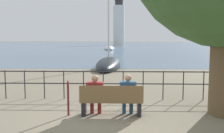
{
  "coord_description": "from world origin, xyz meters",
  "views": [
    {
      "loc": [
        0.23,
        -7.01,
        2.17
      ],
      "look_at": [
        0.0,
        0.5,
        1.36
      ],
      "focal_mm": 40.0,
      "sensor_mm": 36.0,
      "label": 1
    }
  ],
  "objects": [
    {
      "name": "seated_person_left",
      "position": [
        -0.47,
        0.01,
        0.65
      ],
      "size": [
        0.49,
        0.35,
        1.18
      ],
      "color": "maroon",
      "rests_on": "ground_plane"
    },
    {
      "name": "promenade_railing",
      "position": [
        0.0,
        1.92,
        0.69
      ],
      "size": [
        12.33,
        0.04,
        1.05
      ],
      "color": "black",
      "rests_on": "ground_plane"
    },
    {
      "name": "harbor_lighthouse",
      "position": [
        -0.09,
        93.51,
        8.86
      ],
      "size": [
        4.49,
        4.49,
        19.05
      ],
      "color": "white",
      "rests_on": "ground_plane"
    },
    {
      "name": "seated_person_right",
      "position": [
        0.47,
        0.01,
        0.66
      ],
      "size": [
        0.46,
        0.35,
        1.19
      ],
      "color": "navy",
      "rests_on": "ground_plane"
    },
    {
      "name": "harbor_water",
      "position": [
        0.0,
        161.35,
        0.0
      ],
      "size": [
        600.0,
        300.0,
        0.01
      ],
      "color": "#47607A",
      "rests_on": "ground_plane"
    },
    {
      "name": "park_bench",
      "position": [
        0.0,
        -0.06,
        0.43
      ],
      "size": [
        1.79,
        0.45,
        0.9
      ],
      "color": "brown",
      "rests_on": "ground_plane"
    },
    {
      "name": "sailboat_0",
      "position": [
        -0.64,
        12.58,
        0.26
      ],
      "size": [
        2.04,
        7.96,
        8.87
      ],
      "rotation": [
        0.0,
        0.0,
        -0.03
      ],
      "color": "black",
      "rests_on": "ground_plane"
    },
    {
      "name": "ground_plane",
      "position": [
        0.0,
        0.0,
        0.0
      ],
      "size": [
        1000.0,
        1000.0,
        0.0
      ],
      "primitive_type": "plane",
      "color": "#7A705B"
    },
    {
      "name": "sailboat_1",
      "position": [
        -2.03,
        47.14,
        0.3
      ],
      "size": [
        2.62,
        6.48,
        9.33
      ],
      "rotation": [
        0.0,
        0.0,
        0.06
      ],
      "color": "white",
      "rests_on": "ground_plane"
    },
    {
      "name": "closed_umbrella",
      "position": [
        -1.24,
        -0.07,
        0.58
      ],
      "size": [
        0.09,
        0.09,
        1.04
      ],
      "color": "maroon",
      "rests_on": "ground_plane"
    }
  ]
}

